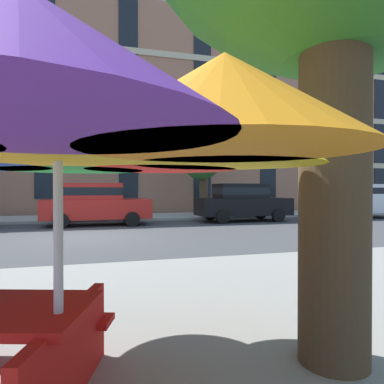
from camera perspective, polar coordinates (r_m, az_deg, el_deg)
ground_plane at (r=11.42m, az=-17.78°, el=-7.27°), size 120.00×120.00×0.00m
sidewalk_far at (r=18.17m, az=-16.99°, el=-4.16°), size 56.00×3.60×0.12m
apartment_building at (r=26.74m, az=-16.63°, el=11.00°), size 45.18×12.08×12.80m
sedan_red at (r=15.02m, az=-15.63°, el=-1.74°), size 4.40×1.98×1.78m
sedan_black at (r=16.44m, az=8.31°, el=-1.53°), size 4.40×1.98×1.78m
sedan_white at (r=20.01m, az=25.70°, el=-1.20°), size 4.40×1.98×1.78m
street_tree_middle at (r=18.59m, az=1.19°, el=5.88°), size 2.23×2.85×4.46m
patio_umbrella at (r=2.35m, az=-21.39°, el=10.59°), size 3.65×3.65×2.27m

